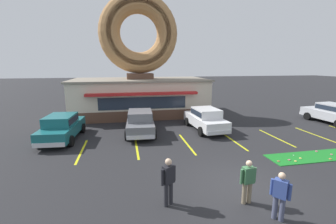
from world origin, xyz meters
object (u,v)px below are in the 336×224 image
object	(u,v)px
pedestrian_hooded_kid	(248,180)
pedestrian_leather_jacket_man	(280,194)
car_silver	(332,113)
pedestrian_blue_sweater_man	(168,180)
golf_ball	(294,155)
car_teal	(62,126)
car_grey	(140,121)
trash_bin	(202,112)
car_white	(205,118)

from	to	relation	value
pedestrian_hooded_kid	pedestrian_leather_jacket_man	bearing A→B (deg)	-62.58
car_silver	pedestrian_blue_sweater_man	size ratio (longest dim) A/B	2.79
golf_ball	car_teal	world-z (taller)	car_teal
car_grey	pedestrian_leather_jacket_man	world-z (taller)	car_grey
golf_ball	car_teal	bearing A→B (deg)	157.50
golf_ball	trash_bin	distance (m)	9.34
golf_ball	pedestrian_blue_sweater_man	bearing A→B (deg)	-158.69
car_grey	trash_bin	distance (m)	6.78
golf_ball	pedestrian_blue_sweater_man	xyz separation A→B (m)	(-7.18, -2.80, 0.88)
car_silver	pedestrian_hooded_kid	size ratio (longest dim) A/B	3.00
pedestrian_leather_jacket_man	trash_bin	distance (m)	13.51
car_white	trash_bin	bearing A→B (deg)	74.42
trash_bin	car_teal	bearing A→B (deg)	-159.35
golf_ball	car_silver	size ratio (longest dim) A/B	0.01
car_teal	pedestrian_leather_jacket_man	bearing A→B (deg)	-47.98
golf_ball	car_silver	bearing A→B (deg)	34.03
car_grey	pedestrian_blue_sweater_man	xyz separation A→B (m)	(0.32, -8.32, 0.06)
car_silver	trash_bin	bearing A→B (deg)	158.50
car_silver	pedestrian_blue_sweater_man	bearing A→B (deg)	-151.65
golf_ball	trash_bin	bearing A→B (deg)	101.02
car_grey	car_teal	bearing A→B (deg)	-175.61
pedestrian_leather_jacket_man	car_white	bearing A→B (deg)	82.71
car_white	trash_bin	world-z (taller)	car_white
golf_ball	pedestrian_hooded_kid	world-z (taller)	pedestrian_hooded_kid
car_teal	car_silver	xyz separation A→B (m)	(20.33, 0.19, 0.00)
car_teal	pedestrian_hooded_kid	bearing A→B (deg)	-46.63
car_grey	pedestrian_leather_jacket_man	bearing A→B (deg)	-70.34
car_grey	car_white	distance (m)	4.69
golf_ball	car_teal	xyz separation A→B (m)	(-12.42, 5.15, 0.82)
car_silver	pedestrian_leather_jacket_man	distance (m)	15.26
car_white	pedestrian_hooded_kid	xyz separation A→B (m)	(-1.73, -8.69, -0.02)
pedestrian_blue_sweater_man	pedestrian_hooded_kid	size ratio (longest dim) A/B	1.08
car_grey	car_silver	size ratio (longest dim) A/B	1.00
car_silver	pedestrian_hooded_kid	world-z (taller)	car_silver
trash_bin	car_white	bearing A→B (deg)	-105.58
trash_bin	pedestrian_hooded_kid	bearing A→B (deg)	-102.56
car_white	pedestrian_blue_sweater_man	size ratio (longest dim) A/B	2.78
pedestrian_leather_jacket_man	pedestrian_hooded_kid	bearing A→B (deg)	117.42
pedestrian_blue_sweater_man	pedestrian_leather_jacket_man	size ratio (longest dim) A/B	1.08
car_silver	car_white	bearing A→B (deg)	179.21
car_grey	car_silver	xyz separation A→B (m)	(15.41, -0.18, 0.00)
car_grey	pedestrian_leather_jacket_man	distance (m)	10.28
golf_ball	pedestrian_leather_jacket_man	bearing A→B (deg)	-134.15
car_teal	pedestrian_blue_sweater_man	bearing A→B (deg)	-56.58
car_silver	trash_bin	world-z (taller)	car_silver
golf_ball	car_grey	distance (m)	9.35
car_silver	pedestrian_blue_sweater_man	world-z (taller)	pedestrian_blue_sweater_man
car_grey	pedestrian_blue_sweater_man	bearing A→B (deg)	-87.80
car_grey	pedestrian_hooded_kid	distance (m)	9.22
car_teal	golf_ball	bearing A→B (deg)	-22.50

